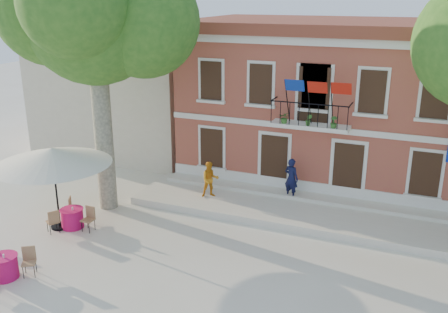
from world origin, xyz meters
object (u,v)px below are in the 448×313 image
(plane_tree_west, at_px, (94,16))
(pedestrian_navy, at_px, (291,178))
(cafe_table_0, at_px, (72,217))
(cafe_table_1, at_px, (4,266))
(pedestrian_orange, at_px, (210,179))
(patio_umbrella, at_px, (52,156))

(plane_tree_west, xyz_separation_m, pedestrian_navy, (7.10, 3.20, -6.66))
(plane_tree_west, relative_size, cafe_table_0, 5.70)
(plane_tree_west, relative_size, pedestrian_navy, 6.02)
(plane_tree_west, relative_size, cafe_table_1, 5.70)
(pedestrian_orange, xyz_separation_m, cafe_table_0, (-3.97, -4.22, -0.65))
(patio_umbrella, xyz_separation_m, cafe_table_0, (0.47, 0.19, -2.48))
(patio_umbrella, height_order, cafe_table_0, patio_umbrella)
(plane_tree_west, bearing_deg, pedestrian_orange, 27.69)
(plane_tree_west, bearing_deg, cafe_table_0, -93.35)
(patio_umbrella, bearing_deg, cafe_table_0, 21.85)
(cafe_table_0, bearing_deg, pedestrian_navy, 36.81)
(plane_tree_west, xyz_separation_m, cafe_table_1, (0.22, -5.98, -7.41))
(patio_umbrella, height_order, pedestrian_orange, patio_umbrella)
(plane_tree_west, height_order, pedestrian_navy, plane_tree_west)
(plane_tree_west, relative_size, patio_umbrella, 2.45)
(cafe_table_0, xyz_separation_m, cafe_table_1, (0.35, -3.77, 0.00))
(plane_tree_west, distance_m, pedestrian_orange, 8.04)
(pedestrian_orange, distance_m, cafe_table_1, 8.81)
(pedestrian_orange, relative_size, cafe_table_0, 0.83)
(pedestrian_orange, relative_size, cafe_table_1, 0.84)
(cafe_table_0, height_order, cafe_table_1, same)
(pedestrian_navy, relative_size, cafe_table_1, 0.95)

